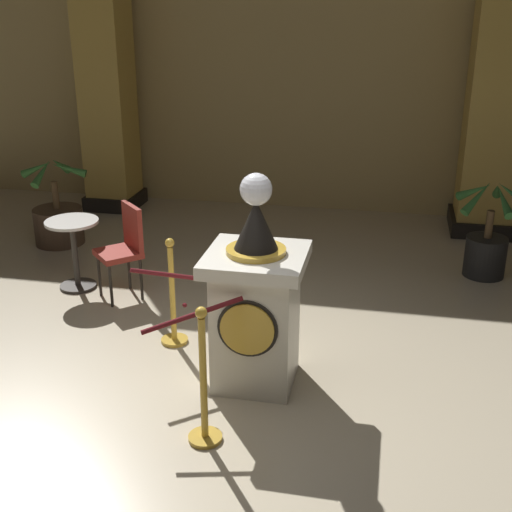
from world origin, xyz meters
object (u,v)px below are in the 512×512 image
(cafe_table, at_px, (74,245))
(cafe_chair_red, at_px, (125,244))
(pedestal_clock, at_px, (256,305))
(stanchion_near, at_px, (173,307))
(potted_palm_left, at_px, (58,220))
(potted_palm_right, at_px, (487,244))
(stanchion_far, at_px, (204,396))

(cafe_table, relative_size, cafe_chair_red, 0.77)
(pedestal_clock, bearing_deg, cafe_chair_red, 140.73)
(stanchion_near, height_order, potted_palm_left, potted_palm_left)
(pedestal_clock, distance_m, cafe_table, 2.64)
(potted_palm_left, bearing_deg, potted_palm_right, -0.00)
(potted_palm_left, distance_m, cafe_chair_red, 1.95)
(cafe_chair_red, bearing_deg, pedestal_clock, -39.27)
(stanchion_far, xyz_separation_m, cafe_chair_red, (-1.42, 2.15, 0.22))
(stanchion_far, distance_m, potted_palm_right, 4.10)
(pedestal_clock, height_order, cafe_chair_red, pedestal_clock)
(cafe_table, bearing_deg, potted_palm_right, 15.93)
(pedestal_clock, bearing_deg, cafe_table, 147.44)
(potted_palm_right, bearing_deg, stanchion_near, -143.11)
(stanchion_near, distance_m, cafe_chair_red, 1.16)
(stanchion_far, height_order, potted_palm_right, potted_palm_right)
(pedestal_clock, relative_size, cafe_table, 2.30)
(potted_palm_left, distance_m, potted_palm_right, 5.05)
(potted_palm_left, relative_size, cafe_chair_red, 1.15)
(stanchion_far, xyz_separation_m, potted_palm_right, (2.21, 3.45, 0.01))
(pedestal_clock, height_order, stanchion_near, pedestal_clock)
(pedestal_clock, distance_m, potted_palm_right, 3.32)
(potted_palm_left, height_order, potted_palm_right, potted_palm_right)
(stanchion_near, bearing_deg, stanchion_far, -63.47)
(pedestal_clock, relative_size, potted_palm_left, 1.55)
(potted_palm_right, distance_m, cafe_table, 4.40)
(cafe_table, bearing_deg, pedestal_clock, -32.56)
(pedestal_clock, bearing_deg, potted_palm_right, 52.47)
(cafe_chair_red, bearing_deg, stanchion_far, -56.46)
(cafe_chair_red, bearing_deg, potted_palm_right, 19.79)
(stanchion_near, xyz_separation_m, cafe_chair_red, (-0.77, 0.84, 0.23))
(stanchion_near, relative_size, cafe_chair_red, 1.02)
(cafe_chair_red, bearing_deg, stanchion_near, -47.46)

